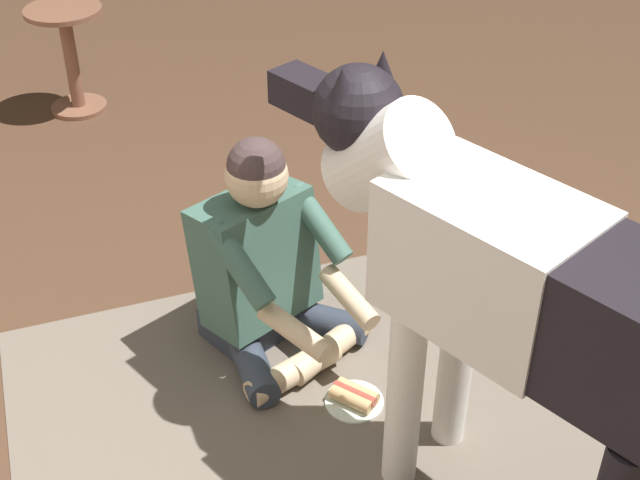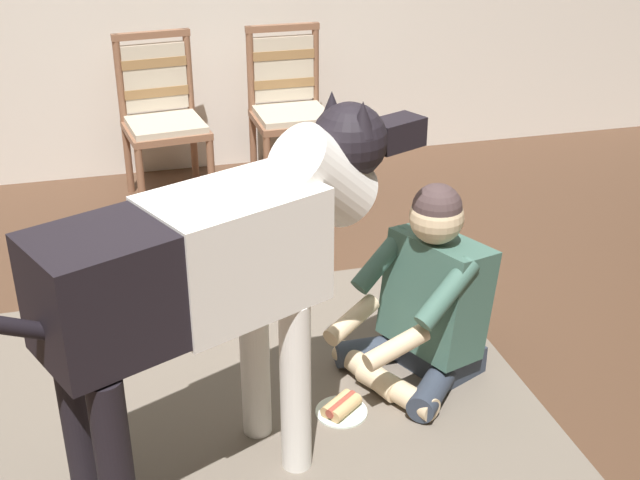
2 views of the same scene
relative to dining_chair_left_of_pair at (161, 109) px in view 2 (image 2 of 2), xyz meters
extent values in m
plane|color=#4D3323|center=(0.26, -2.30, -0.54)|extent=(14.21, 14.21, 0.00)
cube|color=#6B6054|center=(0.05, -2.25, -0.54)|extent=(2.28, 1.96, 0.01)
cylinder|color=brown|center=(0.24, -0.27, -0.33)|extent=(0.04, 0.04, 0.42)
cylinder|color=brown|center=(-0.17, -0.32, -0.33)|extent=(0.04, 0.04, 0.42)
cylinder|color=brown|center=(0.19, 0.15, -0.33)|extent=(0.04, 0.04, 0.42)
cylinder|color=brown|center=(-0.22, 0.10, -0.33)|extent=(0.04, 0.04, 0.42)
cube|color=brown|center=(0.01, -0.09, -0.10)|extent=(0.51, 0.51, 0.04)
cube|color=#C3B59E|center=(0.01, -0.09, -0.06)|extent=(0.47, 0.47, 0.04)
cylinder|color=brown|center=(0.19, 0.15, 0.18)|extent=(0.04, 0.04, 0.52)
cylinder|color=brown|center=(-0.22, 0.10, 0.18)|extent=(0.04, 0.04, 0.52)
cube|color=brown|center=(-0.01, 0.12, 0.42)|extent=(0.46, 0.10, 0.04)
cube|color=#C3B59E|center=(-0.01, 0.12, 0.17)|extent=(0.38, 0.09, 0.40)
cube|color=olive|center=(-0.01, 0.12, 0.26)|extent=(0.39, 0.10, 0.06)
cube|color=olive|center=(-0.01, 0.12, 0.08)|extent=(0.39, 0.10, 0.06)
cylinder|color=brown|center=(0.99, -0.29, -0.33)|extent=(0.04, 0.04, 0.42)
cylinder|color=brown|center=(0.57, -0.30, -0.33)|extent=(0.04, 0.04, 0.42)
cylinder|color=brown|center=(0.98, 0.13, -0.33)|extent=(0.04, 0.04, 0.42)
cylinder|color=brown|center=(0.57, 0.12, -0.33)|extent=(0.04, 0.04, 0.42)
cube|color=brown|center=(0.78, -0.09, -0.10)|extent=(0.47, 0.47, 0.04)
cube|color=#C3B59E|center=(0.78, -0.09, -0.06)|extent=(0.43, 0.43, 0.04)
cylinder|color=brown|center=(0.98, 0.13, 0.18)|extent=(0.04, 0.04, 0.52)
cylinder|color=brown|center=(0.57, 0.12, 0.18)|extent=(0.04, 0.04, 0.52)
cube|color=brown|center=(0.78, 0.12, 0.42)|extent=(0.46, 0.05, 0.04)
cube|color=#C3B59E|center=(0.78, 0.12, 0.17)|extent=(0.38, 0.06, 0.40)
cube|color=olive|center=(0.78, 0.12, 0.26)|extent=(0.39, 0.06, 0.06)
cube|color=olive|center=(0.78, 0.12, 0.08)|extent=(0.39, 0.06, 0.06)
cube|color=#303847|center=(0.90, -2.17, -0.48)|extent=(0.36, 0.41, 0.12)
cylinder|color=#303847|center=(0.81, -2.38, -0.48)|extent=(0.34, 0.37, 0.11)
cylinder|color=beige|center=(0.65, -2.38, -0.48)|extent=(0.25, 0.36, 0.09)
cylinder|color=#303847|center=(0.69, -2.10, -0.48)|extent=(0.40, 0.11, 0.11)
cylinder|color=beige|center=(0.58, -2.22, -0.48)|extent=(0.21, 0.37, 0.09)
cube|color=#3E6256|center=(0.87, -2.19, -0.19)|extent=(0.41, 0.48, 0.49)
cylinder|color=#3E6256|center=(0.82, -2.40, -0.06)|extent=(0.30, 0.19, 0.24)
cylinder|color=beige|center=(0.62, -2.44, -0.24)|extent=(0.28, 0.14, 0.12)
cylinder|color=#3E6256|center=(0.68, -2.08, -0.06)|extent=(0.30, 0.19, 0.24)
cylinder|color=beige|center=(0.51, -2.21, -0.24)|extent=(0.27, 0.21, 0.12)
sphere|color=beige|center=(0.85, -2.20, 0.15)|extent=(0.21, 0.21, 0.21)
sphere|color=#453434|center=(0.85, -2.20, 0.19)|extent=(0.19, 0.19, 0.19)
cylinder|color=white|center=(0.09, -2.41, -0.21)|extent=(0.11, 0.11, 0.66)
cylinder|color=white|center=(0.19, -2.62, -0.21)|extent=(0.11, 0.11, 0.66)
cylinder|color=black|center=(-0.51, -2.68, -0.21)|extent=(0.11, 0.11, 0.66)
cylinder|color=black|center=(-0.41, -2.89, -0.21)|extent=(0.11, 0.11, 0.66)
cube|color=white|center=(0.01, -2.57, 0.30)|extent=(0.61, 0.52, 0.38)
cube|color=black|center=(-0.35, -2.74, 0.30)|extent=(0.54, 0.48, 0.36)
cylinder|color=white|center=(0.34, -2.43, 0.46)|extent=(0.44, 0.37, 0.37)
sphere|color=black|center=(0.44, -2.38, 0.55)|extent=(0.25, 0.25, 0.25)
cube|color=black|center=(0.63, -2.29, 0.54)|extent=(0.22, 0.18, 0.10)
cone|color=black|center=(0.40, -2.32, 0.65)|extent=(0.12, 0.12, 0.11)
cone|color=black|center=(0.46, -2.46, 0.65)|extent=(0.12, 0.12, 0.11)
cylinder|color=black|center=(-0.57, -2.84, 0.27)|extent=(0.32, 0.18, 0.22)
cylinder|color=white|center=(0.42, -2.39, -0.54)|extent=(0.20, 0.20, 0.01)
cylinder|color=tan|center=(0.44, -2.41, -0.51)|extent=(0.15, 0.13, 0.05)
cylinder|color=tan|center=(0.41, -2.37, -0.51)|extent=(0.15, 0.13, 0.05)
cylinder|color=#A54536|center=(0.42, -2.39, -0.50)|extent=(0.15, 0.12, 0.04)
camera|label=1|loc=(-1.55, -1.57, 1.65)|focal=49.87mm
camera|label=2|loc=(-0.32, -4.84, 1.43)|focal=46.25mm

